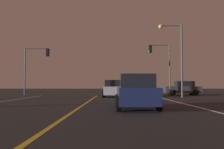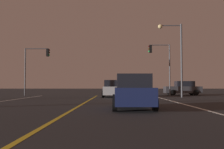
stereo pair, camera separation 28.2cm
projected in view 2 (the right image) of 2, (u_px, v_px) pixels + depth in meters
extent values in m
cube|color=silver|center=(208.00, 111.00, 11.72)|extent=(0.16, 34.52, 0.01)
cube|color=gold|center=(71.00, 110.00, 11.78)|extent=(0.16, 34.52, 0.01)
cylinder|color=black|center=(104.00, 93.00, 27.11)|extent=(0.22, 0.68, 0.68)
cylinder|color=black|center=(121.00, 93.00, 27.09)|extent=(0.22, 0.68, 0.68)
cylinder|color=black|center=(103.00, 94.00, 24.41)|extent=(0.22, 0.68, 0.68)
cylinder|color=black|center=(122.00, 94.00, 24.39)|extent=(0.22, 0.68, 0.68)
cube|color=#B7BABF|center=(113.00, 91.00, 25.77)|extent=(1.80, 4.30, 0.80)
cube|color=black|center=(113.00, 83.00, 25.55)|extent=(1.60, 2.10, 0.64)
cube|color=red|center=(106.00, 90.00, 23.68)|extent=(0.24, 0.08, 0.16)
cube|color=red|center=(119.00, 90.00, 23.67)|extent=(0.24, 0.08, 0.16)
cylinder|color=black|center=(115.00, 100.00, 14.07)|extent=(0.22, 0.68, 0.68)
cylinder|color=black|center=(147.00, 100.00, 14.06)|extent=(0.22, 0.68, 0.68)
cylinder|color=black|center=(115.00, 104.00, 11.38)|extent=(0.22, 0.68, 0.68)
cylinder|color=black|center=(155.00, 104.00, 11.36)|extent=(0.22, 0.68, 0.68)
cube|color=navy|center=(133.00, 95.00, 12.73)|extent=(1.80, 4.30, 0.80)
cube|color=black|center=(133.00, 81.00, 12.51)|extent=(1.60, 2.10, 0.64)
cube|color=red|center=(122.00, 95.00, 10.64)|extent=(0.24, 0.08, 0.16)
cube|color=red|center=(151.00, 95.00, 10.63)|extent=(0.24, 0.08, 0.16)
cylinder|color=black|center=(173.00, 93.00, 30.00)|extent=(0.68, 0.22, 0.68)
cylinder|color=black|center=(170.00, 92.00, 31.80)|extent=(0.68, 0.22, 0.68)
cylinder|color=black|center=(196.00, 93.00, 29.97)|extent=(0.68, 0.22, 0.68)
cylinder|color=black|center=(191.00, 92.00, 31.77)|extent=(0.68, 0.22, 0.68)
cube|color=#38383D|center=(182.00, 90.00, 30.90)|extent=(4.30, 1.80, 0.80)
cube|color=black|center=(184.00, 84.00, 30.93)|extent=(2.10, 1.60, 0.64)
cube|color=red|center=(201.00, 89.00, 30.28)|extent=(0.08, 0.24, 0.16)
cube|color=red|center=(198.00, 89.00, 31.48)|extent=(0.08, 0.24, 0.16)
cylinder|color=#4C4C51|center=(170.00, 70.00, 29.57)|extent=(0.14, 0.14, 5.94)
cylinder|color=#4C4C51|center=(160.00, 45.00, 29.71)|extent=(2.21, 0.10, 0.10)
cube|color=black|center=(151.00, 49.00, 29.70)|extent=(0.28, 0.36, 0.90)
sphere|color=#3A0605|center=(149.00, 46.00, 29.72)|extent=(0.20, 0.20, 0.20)
sphere|color=#3C2706|center=(149.00, 49.00, 29.70)|extent=(0.20, 0.20, 0.20)
sphere|color=#19E059|center=(149.00, 51.00, 29.69)|extent=(0.20, 0.20, 0.20)
cylinder|color=#4C4C51|center=(25.00, 72.00, 29.72)|extent=(0.14, 0.14, 5.52)
cylinder|color=#4C4C51|center=(37.00, 49.00, 29.83)|extent=(2.62, 0.10, 0.10)
cube|color=black|center=(48.00, 53.00, 29.80)|extent=(0.28, 0.36, 0.90)
sphere|color=#3A0605|center=(49.00, 50.00, 29.81)|extent=(0.20, 0.20, 0.20)
sphere|color=#3C2706|center=(49.00, 53.00, 29.79)|extent=(0.20, 0.20, 0.20)
sphere|color=#19E059|center=(49.00, 55.00, 29.78)|extent=(0.20, 0.20, 0.20)
cylinder|color=#4C4C51|center=(182.00, 60.00, 25.11)|extent=(0.18, 0.18, 7.26)
cylinder|color=#4C4C51|center=(171.00, 25.00, 25.28)|extent=(2.08, 0.10, 0.10)
sphere|color=#F9D88C|center=(160.00, 27.00, 25.28)|extent=(0.44, 0.44, 0.44)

